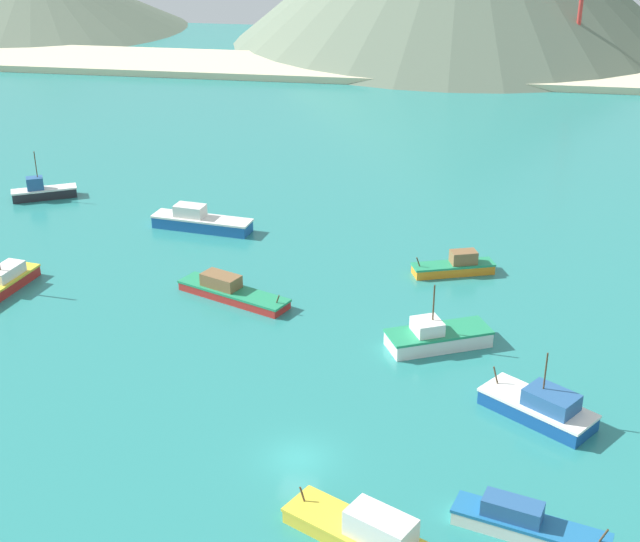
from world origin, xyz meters
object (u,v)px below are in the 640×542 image
Objects in this scene: fishing_boat_7 at (231,291)px; fishing_boat_11 at (368,533)px; fishing_boat_14 at (200,221)px; fishing_boat_8 at (540,407)px; fishing_boat_9 at (455,266)px; fishing_boat_13 at (1,284)px; fishing_boat_0 at (43,191)px; fishing_boat_5 at (526,524)px; fishing_boat_6 at (437,336)px.

fishing_boat_7 is 33.48m from fishing_boat_11.
fishing_boat_14 is (-23.03, 45.15, -0.01)m from fishing_boat_11.
fishing_boat_11 is (-10.36, -14.70, -0.00)m from fishing_boat_8.
fishing_boat_13 is (-40.43, -10.61, 0.03)m from fishing_boat_9.
fishing_boat_0 is 71.92m from fishing_boat_5.
fishing_boat_0 reaches higher than fishing_boat_5.
fishing_boat_5 reaches higher than fishing_boat_7.
fishing_boat_13 is (-45.31, 25.16, 0.02)m from fishing_boat_5.
fishing_boat_8 is (26.03, -14.89, 0.22)m from fishing_boat_7.
fishing_boat_0 is 35.62m from fishing_boat_7.
fishing_boat_13 is (-36.49, 27.58, -0.13)m from fishing_boat_11.
fishing_boat_14 reaches higher than fishing_boat_9.
fishing_boat_8 is 0.76× the size of fishing_boat_14.
fishing_boat_6 is 1.06× the size of fishing_boat_8.
fishing_boat_6 is at bearing -39.47° from fishing_boat_14.
fishing_boat_13 is at bearing 164.63° from fishing_boat_8.
fishing_boat_5 is 0.84× the size of fishing_boat_7.
fishing_boat_0 reaches higher than fishing_boat_9.
fishing_boat_7 is 21.41m from fishing_boat_9.
fishing_boat_6 reaches higher than fishing_boat_5.
fishing_boat_6 reaches higher than fishing_boat_9.
fishing_boat_9 is 41.79m from fishing_boat_13.
fishing_boat_6 is 11.86m from fishing_boat_8.
fishing_boat_6 is 14.37m from fishing_boat_9.
fishing_boat_6 reaches higher than fishing_boat_11.
fishing_boat_0 reaches higher than fishing_boat_8.
fishing_boat_6 is 39.49m from fishing_boat_13.
fishing_boat_8 is at bearing -29.77° from fishing_boat_7.
fishing_boat_9 is at bearing 105.28° from fishing_boat_8.
fishing_boat_0 reaches higher than fishing_boat_14.
fishing_boat_0 reaches higher than fishing_boat_6.
fishing_boat_11 is (-8.82, -2.42, 0.15)m from fishing_boat_5.
fishing_boat_8 is at bearing 82.87° from fishing_boat_5.
fishing_boat_13 reaches higher than fishing_boat_6.
fishing_boat_5 is at bearing -74.37° from fishing_boat_6.
fishing_boat_0 is at bearing 163.00° from fishing_boat_14.
fishing_boat_0 is at bearing 142.06° from fishing_boat_7.
fishing_boat_9 is 38.39m from fishing_boat_11.
fishing_boat_8 is 48.58m from fishing_boat_13.
fishing_boat_13 is at bearing -165.29° from fishing_boat_9.
fishing_boat_8 is at bearing -15.37° from fishing_boat_13.
fishing_boat_11 is 1.06× the size of fishing_boat_13.
fishing_boat_0 is at bearing 130.36° from fishing_boat_11.
fishing_boat_9 is at bearing 23.69° from fishing_boat_7.
fishing_boat_6 reaches higher than fishing_boat_7.
fishing_boat_6 is 1.11× the size of fishing_boat_9.
fishing_boat_6 reaches higher than fishing_boat_14.
fishing_boat_6 reaches higher than fishing_boat_8.
fishing_boat_9 is at bearing 97.77° from fishing_boat_5.
fishing_boat_11 is at bearing -95.89° from fishing_boat_9.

